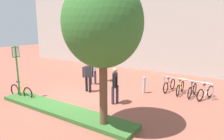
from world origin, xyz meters
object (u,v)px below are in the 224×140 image
(person_suited_navy, at_px, (88,75))
(person_shirt_white, at_px, (105,67))
(tree_sidewalk, at_px, (103,24))
(person_suited_dark, at_px, (115,83))
(bike_at_sign, at_px, (21,92))
(bollard_steel, at_px, (144,85))
(parking_sign_post, at_px, (17,65))
(person_casual_tan, at_px, (93,69))
(bike_rack_cluster, at_px, (186,88))

(person_suited_navy, bearing_deg, person_shirt_white, 103.84)
(tree_sidewalk, bearing_deg, person_suited_dark, 113.04)
(bike_at_sign, xyz_separation_m, bollard_steel, (4.82, 4.18, 0.10))
(parking_sign_post, distance_m, person_suited_navy, 3.59)
(parking_sign_post, relative_size, person_casual_tan, 1.54)
(tree_sidewalk, xyz_separation_m, bollard_steel, (-0.45, 4.37, -3.19))
(bollard_steel, bearing_deg, person_casual_tan, -177.80)
(person_suited_navy, bearing_deg, parking_sign_post, -128.47)
(person_casual_tan, bearing_deg, person_shirt_white, 80.56)
(bike_at_sign, distance_m, person_casual_tan, 4.32)
(bollard_steel, bearing_deg, bike_rack_cluster, 26.54)
(person_casual_tan, xyz_separation_m, person_suited_dark, (2.96, -2.03, 0.00))
(person_shirt_white, bearing_deg, bike_at_sign, -107.02)
(bike_at_sign, distance_m, person_suited_navy, 3.49)
(bike_rack_cluster, bearing_deg, person_shirt_white, -178.98)
(parking_sign_post, bearing_deg, person_suited_dark, 25.41)
(person_suited_navy, height_order, person_suited_dark, same)
(person_casual_tan, bearing_deg, parking_sign_post, -109.06)
(person_shirt_white, xyz_separation_m, person_suited_dark, (2.79, -3.07, 0.00))
(parking_sign_post, relative_size, person_shirt_white, 1.54)
(person_casual_tan, height_order, person_shirt_white, same)
(person_suited_dark, bearing_deg, bike_rack_cluster, 51.99)
(tree_sidewalk, distance_m, bollard_steel, 5.43)
(bike_at_sign, bearing_deg, person_shirt_white, 72.98)
(tree_sidewalk, relative_size, bike_rack_cluster, 1.94)
(person_shirt_white, height_order, person_suited_navy, same)
(person_shirt_white, relative_size, person_suited_dark, 1.00)
(bike_rack_cluster, height_order, bollard_steel, bollard_steel)
(parking_sign_post, xyz_separation_m, person_suited_dark, (4.38, 2.08, -0.73))
(bollard_steel, bearing_deg, parking_sign_post, -138.86)
(tree_sidewalk, bearing_deg, person_casual_tan, 132.60)
(parking_sign_post, relative_size, person_suited_navy, 1.54)
(person_suited_navy, bearing_deg, tree_sidewalk, -42.49)
(bollard_steel, xyz_separation_m, person_casual_tan, (-3.44, -0.13, 0.53))
(parking_sign_post, distance_m, bike_rack_cluster, 8.73)
(person_casual_tan, bearing_deg, person_suited_navy, -60.86)
(person_suited_dark, bearing_deg, tree_sidewalk, -66.96)
(tree_sidewalk, bearing_deg, bollard_steel, 95.93)
(tree_sidewalk, bearing_deg, person_suited_navy, 137.51)
(bike_at_sign, distance_m, person_suited_dark, 4.83)
(bollard_steel, distance_m, person_casual_tan, 3.48)
(tree_sidewalk, xyz_separation_m, bike_at_sign, (-5.28, 0.19, -3.29))
(bollard_steel, distance_m, person_suited_dark, 2.28)
(bike_at_sign, relative_size, person_casual_tan, 0.98)
(parking_sign_post, distance_m, person_suited_dark, 4.90)
(parking_sign_post, relative_size, bollard_steel, 2.93)
(bike_rack_cluster, xyz_separation_m, person_suited_navy, (-4.67, -2.49, 0.64))
(parking_sign_post, distance_m, person_casual_tan, 4.41)
(person_casual_tan, bearing_deg, bollard_steel, 2.20)
(person_casual_tan, height_order, person_suited_navy, same)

